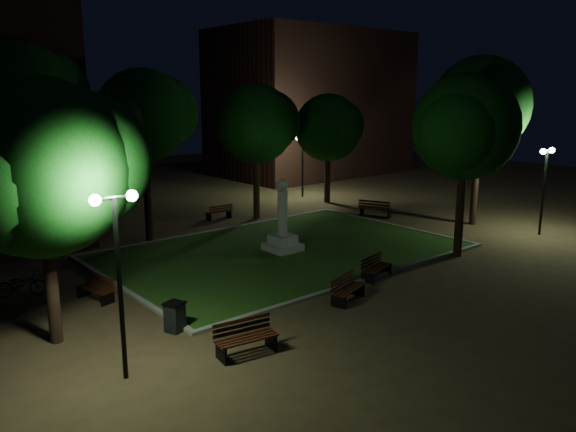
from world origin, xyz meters
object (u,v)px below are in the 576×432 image
object	(u,v)px
bench_near_left	(347,289)
bicycle	(21,284)
bench_left_side	(97,289)
bench_west_near	(245,339)
bench_near_right	(375,268)
bench_far_side	(219,212)
bench_right_side	(375,209)
trash_bin	(175,317)
monument	(283,231)

from	to	relation	value
bench_near_left	bicycle	distance (m)	11.35
bench_left_side	bench_west_near	bearing A→B (deg)	-1.62
bench_near_right	bench_left_side	size ratio (longest dim) A/B	1.03
bench_near_right	bench_far_side	xyz separation A→B (m)	(1.06, 12.49, -0.02)
bench_right_side	bench_near_left	bearing A→B (deg)	102.30
bench_far_side	bicycle	world-z (taller)	bicycle
bench_left_side	bench_right_side	xyz separation A→B (m)	(17.19, 2.54, 0.09)
bench_near_left	trash_bin	bearing A→B (deg)	147.93
bench_right_side	bicycle	bearing A→B (deg)	66.42
bicycle	monument	bearing A→B (deg)	-75.39
bench_near_left	monument	bearing A→B (deg)	53.49
monument	bicycle	world-z (taller)	monument
bench_west_near	bicycle	world-z (taller)	bench_west_near
bench_near_right	trash_bin	size ratio (longest dim) A/B	1.80
bench_near_right	bench_west_near	world-z (taller)	bench_west_near
bicycle	bench_far_side	bearing A→B (deg)	-40.91
bench_west_near	bench_right_side	distance (m)	18.14
bench_near_left	bicycle	xyz separation A→B (m)	(-8.37, 7.67, 0.02)
bench_near_left	trash_bin	world-z (taller)	trash_bin
bench_near_right	bicycle	distance (m)	12.83
bench_near_left	bench_west_near	xyz separation A→B (m)	(-4.97, -1.02, 0.03)
monument	bench_near_right	xyz separation A→B (m)	(0.43, -5.08, -0.55)
monument	bench_near_left	xyz separation A→B (m)	(-2.16, -6.06, -0.54)
bench_far_side	bicycle	size ratio (longest dim) A/B	0.92
bench_near_right	bicycle	size ratio (longest dim) A/B	1.00
bench_far_side	bicycle	bearing A→B (deg)	28.39
trash_bin	bench_far_side	bearing A→B (deg)	51.87
bench_far_side	trash_bin	world-z (taller)	trash_bin
monument	bench_right_side	bearing A→B (deg)	13.63
bench_left_side	bicycle	xyz separation A→B (m)	(-1.87, 2.09, 0.04)
bench_right_side	bench_far_side	bearing A→B (deg)	27.90
monument	bench_far_side	xyz separation A→B (m)	(1.49, 7.41, -0.57)
bench_right_side	bicycle	xyz separation A→B (m)	(-19.06, -0.45, -0.04)
bench_near_right	bench_right_side	xyz separation A→B (m)	(8.11, 7.14, 0.07)
bench_left_side	bicycle	distance (m)	2.80
bench_west_near	trash_bin	xyz separation A→B (m)	(-0.74, 2.56, 0.02)
trash_bin	bench_near_left	bearing A→B (deg)	-15.15
bench_near_left	bench_right_side	size ratio (longest dim) A/B	0.87
monument	bicycle	xyz separation A→B (m)	(-10.52, 1.62, -0.53)
monument	trash_bin	bearing A→B (deg)	-150.18
bench_left_side	bench_near_left	bearing A→B (deg)	34.68
monument	bench_near_left	bearing A→B (deg)	-109.59
monument	bench_left_side	xyz separation A→B (m)	(-8.66, -0.47, -0.57)
bench_near_left	trash_bin	xyz separation A→B (m)	(-5.71, 1.55, 0.05)
monument	bench_near_left	distance (m)	6.45
bench_right_side	bench_far_side	distance (m)	8.84
bench_near_right	bicycle	world-z (taller)	bicycle
bench_near_left	bench_left_side	bearing A→B (deg)	122.42
bench_right_side	bench_west_near	bearing A→B (deg)	95.33
bench_near_right	bench_left_side	xyz separation A→B (m)	(-9.08, 4.60, -0.01)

